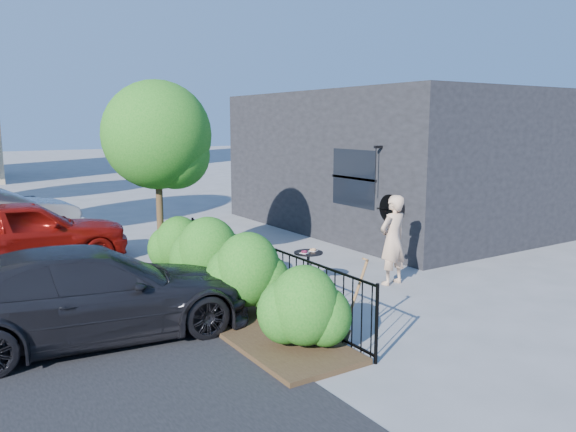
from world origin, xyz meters
TOP-DOWN VIEW (x-y plane):
  - ground at (0.00, 0.00)m, footprint 120.00×120.00m
  - shop_building at (5.50, 4.50)m, footprint 6.22×9.00m
  - fence at (-1.50, 0.00)m, footprint 0.05×6.05m
  - planting_bed at (-2.20, 0.00)m, footprint 1.30×6.00m
  - shrubs at (-2.10, 0.10)m, footprint 1.10×5.60m
  - patio_tree at (-2.24, 2.76)m, footprint 2.20×2.20m
  - cafe_table at (-0.27, 0.33)m, footprint 0.56×0.56m
  - woman at (1.25, -0.35)m, footprint 0.69×0.49m
  - shovel at (-1.25, -2.22)m, footprint 0.47×0.16m
  - car_red at (-4.59, 5.15)m, footprint 4.42×1.85m
  - car_darkgrey at (-4.40, -0.06)m, footprint 4.85×2.31m

SIDE VIEW (x-z plane):
  - ground at x=0.00m, z-range 0.00..0.00m
  - planting_bed at x=-2.20m, z-range 0.00..0.08m
  - cafe_table at x=-0.27m, z-range 0.11..0.86m
  - shovel at x=-1.25m, z-range -0.08..1.17m
  - fence at x=-1.50m, z-range 0.01..1.11m
  - car_darkgrey at x=-4.40m, z-range 0.00..1.36m
  - shrubs at x=-2.10m, z-range 0.08..1.32m
  - car_red at x=-4.59m, z-range 0.00..1.49m
  - woman at x=1.25m, z-range 0.00..1.77m
  - shop_building at x=5.50m, z-range 0.00..4.00m
  - patio_tree at x=-2.24m, z-range 0.79..4.73m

